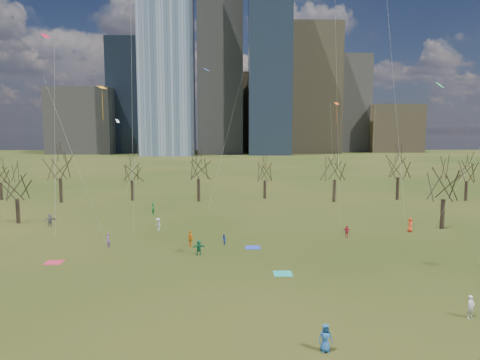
{
  "coord_description": "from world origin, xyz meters",
  "views": [
    {
      "loc": [
        -0.64,
        -35.42,
        12.41
      ],
      "look_at": [
        0.0,
        12.0,
        7.0
      ],
      "focal_mm": 32.0,
      "sensor_mm": 36.0,
      "label": 1
    }
  ],
  "objects_px": {
    "blanket_crimson": "(54,262)",
    "blanket_teal": "(283,274)",
    "person_4": "(191,239)",
    "person_0": "(325,338)",
    "blanket_navy": "(253,247)",
    "person_1": "(471,307)"
  },
  "relations": [
    {
      "from": "person_1",
      "to": "person_4",
      "type": "bearing_deg",
      "value": 116.83
    },
    {
      "from": "person_0",
      "to": "person_4",
      "type": "bearing_deg",
      "value": 112.06
    },
    {
      "from": "person_1",
      "to": "person_4",
      "type": "distance_m",
      "value": 27.38
    },
    {
      "from": "blanket_teal",
      "to": "person_1",
      "type": "xyz_separation_m",
      "value": [
        11.53,
        -9.06,
        0.76
      ]
    },
    {
      "from": "blanket_crimson",
      "to": "blanket_teal",
      "type": "bearing_deg",
      "value": -9.32
    },
    {
      "from": "person_4",
      "to": "blanket_teal",
      "type": "bearing_deg",
      "value": -173.33
    },
    {
      "from": "blanket_teal",
      "to": "blanket_navy",
      "type": "distance_m",
      "value": 8.81
    },
    {
      "from": "blanket_teal",
      "to": "blanket_crimson",
      "type": "bearing_deg",
      "value": 170.68
    },
    {
      "from": "blanket_navy",
      "to": "person_0",
      "type": "relative_size",
      "value": 0.99
    },
    {
      "from": "blanket_navy",
      "to": "person_0",
      "type": "height_order",
      "value": "person_0"
    },
    {
      "from": "blanket_navy",
      "to": "blanket_crimson",
      "type": "bearing_deg",
      "value": -165.36
    },
    {
      "from": "blanket_teal",
      "to": "person_1",
      "type": "relative_size",
      "value": 1.03
    },
    {
      "from": "blanket_teal",
      "to": "blanket_navy",
      "type": "height_order",
      "value": "same"
    },
    {
      "from": "blanket_teal",
      "to": "blanket_navy",
      "type": "relative_size",
      "value": 1.0
    },
    {
      "from": "blanket_teal",
      "to": "person_4",
      "type": "distance_m",
      "value": 12.79
    },
    {
      "from": "blanket_crimson",
      "to": "person_1",
      "type": "relative_size",
      "value": 1.03
    },
    {
      "from": "blanket_navy",
      "to": "person_1",
      "type": "xyz_separation_m",
      "value": [
        13.79,
        -17.58,
        0.76
      ]
    },
    {
      "from": "blanket_crimson",
      "to": "person_1",
      "type": "xyz_separation_m",
      "value": [
        32.94,
        -12.57,
        0.76
      ]
    },
    {
      "from": "blanket_navy",
      "to": "person_0",
      "type": "distance_m",
      "value": 22.07
    },
    {
      "from": "blanket_crimson",
      "to": "person_4",
      "type": "bearing_deg",
      "value": 24.08
    },
    {
      "from": "person_1",
      "to": "person_4",
      "type": "xyz_separation_m",
      "value": [
        -20.51,
        18.13,
        0.09
      ]
    },
    {
      "from": "person_0",
      "to": "blanket_crimson",
      "type": "bearing_deg",
      "value": 141.23
    }
  ]
}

